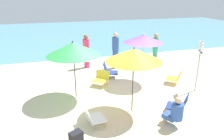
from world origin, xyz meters
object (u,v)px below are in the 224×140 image
object	(u,v)px
beach_chair_c	(176,77)
person_b	(175,112)
umbrella_purple	(144,39)
beach_chair_d	(93,116)
umbrella_green	(73,49)
warning_sign	(199,59)
beach_chair_e	(179,105)
person_c	(155,49)
person_d	(115,51)
beach_chair_b	(101,78)
umbrella_orange	(134,55)
person_a	(86,51)
beach_bag	(76,138)
beach_chair_a	(109,70)

from	to	relation	value
beach_chair_c	person_b	distance (m)	2.98
umbrella_purple	beach_chair_d	distance (m)	3.87
umbrella_green	warning_sign	xyz separation A→B (m)	(4.34, -0.72, -0.49)
umbrella_purple	beach_chair_e	size ratio (longest dim) A/B	2.55
umbrella_purple	beach_chair_c	size ratio (longest dim) A/B	2.69
beach_chair_c	person_c	distance (m)	2.46
person_c	warning_sign	world-z (taller)	warning_sign
person_d	person_c	bearing A→B (deg)	176.44
beach_chair_b	warning_sign	distance (m)	3.67
umbrella_orange	person_b	size ratio (longest dim) A/B	2.27
person_b	umbrella_green	bearing A→B (deg)	16.47
person_a	person_b	world-z (taller)	person_a
beach_bag	umbrella_orange	bearing A→B (deg)	30.59
beach_chair_e	warning_sign	bearing A→B (deg)	-100.19
beach_chair_b	person_c	bearing A→B (deg)	158.69
beach_chair_d	person_b	xyz separation A→B (m)	(2.13, -0.65, 0.17)
person_c	beach_chair_a	bearing A→B (deg)	7.48
beach_chair_c	warning_sign	size ratio (longest dim) A/B	0.39
umbrella_orange	beach_chair_e	world-z (taller)	umbrella_orange
umbrella_purple	beach_bag	world-z (taller)	umbrella_purple
beach_chair_c	beach_chair_a	bearing A→B (deg)	8.99
beach_bag	beach_chair_a	bearing A→B (deg)	64.30
person_a	beach_chair_e	bearing A→B (deg)	119.65
person_a	beach_chair_b	bearing A→B (deg)	103.15
umbrella_orange	person_a	size ratio (longest dim) A/B	1.26
person_c	warning_sign	distance (m)	3.17
beach_chair_d	person_c	distance (m)	5.86
beach_chair_c	beach_chair_e	bearing A→B (deg)	99.94
umbrella_purple	person_b	world-z (taller)	umbrella_purple
beach_chair_e	person_a	bearing A→B (deg)	-28.85
person_b	beach_bag	world-z (taller)	person_b
beach_chair_d	warning_sign	xyz separation A→B (m)	(4.10, 1.10, 0.98)
warning_sign	beach_chair_d	bearing A→B (deg)	-142.92
person_b	beach_chair_e	bearing A→B (deg)	-69.94
umbrella_green	person_a	bearing A→B (deg)	73.43
umbrella_orange	person_a	world-z (taller)	umbrella_orange
umbrella_green	beach_bag	distance (m)	2.96
person_c	person_a	bearing A→B (deg)	-23.50
umbrella_orange	beach_chair_b	distance (m)	2.63
umbrella_green	warning_sign	bearing A→B (deg)	-9.37
umbrella_orange	umbrella_purple	world-z (taller)	umbrella_orange
person_c	warning_sign	bearing A→B (deg)	78.58
beach_chair_a	person_c	distance (m)	2.88
umbrella_orange	person_a	xyz separation A→B (m)	(-0.65, 4.43, -0.97)
beach_chair_e	warning_sign	distance (m)	2.16
umbrella_orange	beach_chair_b	bearing A→B (deg)	102.19
beach_chair_a	person_a	bearing A→B (deg)	131.09
warning_sign	umbrella_orange	bearing A→B (deg)	-144.29
umbrella_purple	beach_chair_b	size ratio (longest dim) A/B	2.69
umbrella_green	person_a	size ratio (longest dim) A/B	1.24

